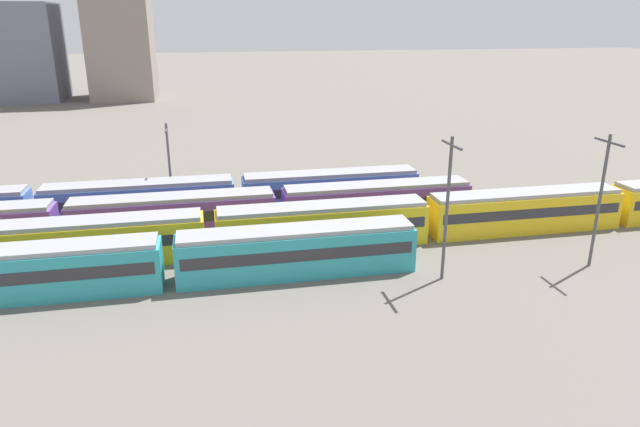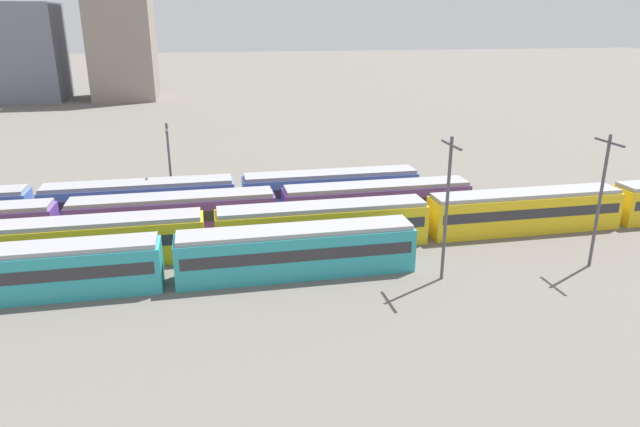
% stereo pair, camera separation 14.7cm
% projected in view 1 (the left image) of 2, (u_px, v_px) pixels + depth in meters
% --- Properties ---
extents(train_track_0, '(55.80, 3.06, 3.75)m').
position_uv_depth(train_track_0, '(28.00, 272.00, 39.54)').
color(train_track_0, teal).
rests_on(train_track_0, ground_plane).
extents(train_track_1, '(112.50, 3.06, 3.75)m').
position_uv_depth(train_track_1, '(427.00, 217.00, 50.41)').
color(train_track_1, yellow).
rests_on(train_track_1, ground_plane).
extents(train_track_2, '(55.80, 3.06, 3.75)m').
position_uv_depth(train_track_2, '(174.00, 215.00, 51.01)').
color(train_track_2, '#6B429E').
rests_on(train_track_2, ground_plane).
extents(train_track_3, '(55.80, 3.06, 3.75)m').
position_uv_depth(train_track_3, '(140.00, 200.00, 55.17)').
color(train_track_3, '#4C70BC').
rests_on(train_track_3, ground_plane).
extents(catenary_pole_0, '(0.24, 3.20, 10.53)m').
position_uv_depth(catenary_pole_0, '(600.00, 195.00, 43.40)').
color(catenary_pole_0, '#4C4C51').
rests_on(catenary_pole_0, ground_plane).
extents(catenary_pole_1, '(0.24, 3.20, 8.74)m').
position_uv_depth(catenary_pole_1, '(169.00, 161.00, 57.69)').
color(catenary_pole_1, '#4C4C51').
rests_on(catenary_pole_1, ground_plane).
extents(catenary_pole_2, '(0.24, 3.20, 10.84)m').
position_uv_depth(catenary_pole_2, '(447.00, 203.00, 41.08)').
color(catenary_pole_2, '#4C4C51').
rests_on(catenary_pole_2, ground_plane).
extents(distant_building_1, '(20.44, 15.40, 22.05)m').
position_uv_depth(distant_building_1, '(13.00, 53.00, 132.30)').
color(distant_building_1, slate).
rests_on(distant_building_1, ground_plane).
extents(distant_building_2, '(14.25, 19.36, 35.50)m').
position_uv_depth(distant_building_2, '(119.00, 22.00, 134.78)').
color(distant_building_2, gray).
rests_on(distant_building_2, ground_plane).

